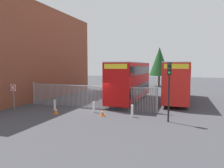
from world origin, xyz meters
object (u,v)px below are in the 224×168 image
Objects in this scene: bollard_near_left at (55,105)px; bollard_near_right at (132,111)px; double_decker_bus_near_gate at (177,80)px; traffic_light_kerbside at (169,81)px; traffic_cone_by_gate at (56,111)px; speed_limit_sign_post at (13,91)px; double_decker_bus_behind_fence_left at (130,80)px; traffic_cone_mid_forecourt at (102,112)px; bollard_center_front at (94,107)px.

bollard_near_left and bollard_near_right have the same top height.
double_decker_bus_near_gate is 2.51× the size of traffic_light_kerbside.
traffic_cone_by_gate is 0.25× the size of speed_limit_sign_post.
traffic_cone_by_gate is 9.50m from traffic_light_kerbside.
double_decker_bus_behind_fence_left is at bearing 61.91° from traffic_cone_by_gate.
double_decker_bus_behind_fence_left is 18.32× the size of traffic_cone_by_gate.
bollard_near_left is 1.61× the size of traffic_cone_mid_forecourt.
traffic_cone_mid_forecourt is at bearing -167.81° from bollard_near_right.
bollard_center_front is 7.66m from speed_limit_sign_post.
bollard_near_right is at bearing -0.84° from bollard_near_left.
bollard_near_left is 1.00× the size of bollard_center_front.
double_decker_bus_behind_fence_left reaches higher than bollard_center_front.
bollard_near_right is at bearing -74.59° from double_decker_bus_behind_fence_left.
double_decker_bus_near_gate reaches higher than speed_limit_sign_post.
bollard_near_right is (-3.12, -8.94, -1.95)m from double_decker_bus_near_gate.
bollard_near_right is 3.82m from traffic_light_kerbside.
bollard_near_left is 0.40× the size of speed_limit_sign_post.
bollard_near_right is (3.50, -0.37, 0.00)m from bollard_center_front.
traffic_light_kerbside is at bearing -8.77° from bollard_center_front.
double_decker_bus_behind_fence_left is 11.38× the size of bollard_near_right.
traffic_cone_mid_forecourt is at bearing 3.53° from speed_limit_sign_post.
bollard_center_front is at bearing 10.75° from speed_limit_sign_post.
speed_limit_sign_post is (-3.62, -1.14, 1.30)m from bollard_near_left.
traffic_cone_by_gate is at bearing -170.34° from traffic_cone_mid_forecourt.
double_decker_bus_near_gate reaches higher than bollard_near_left.
traffic_light_kerbside is (6.31, -0.97, 2.51)m from bollard_center_front.
double_decker_bus_behind_fence_left reaches higher than bollard_near_right.
bollard_center_front reaches higher than traffic_cone_mid_forecourt.
traffic_cone_by_gate is at bearing -176.37° from traffic_light_kerbside.
double_decker_bus_behind_fence_left reaches higher than traffic_light_kerbside.
double_decker_bus_behind_fence_left reaches higher than traffic_cone_mid_forecourt.
bollard_near_right is at bearing 10.61° from traffic_cone_by_gate.
double_decker_bus_behind_fence_left is at bearing 86.82° from traffic_cone_mid_forecourt.
double_decker_bus_near_gate is at bearing 40.29° from bollard_near_left.
double_decker_bus_near_gate is 18.32× the size of traffic_cone_mid_forecourt.
double_decker_bus_near_gate is 18.32× the size of traffic_cone_by_gate.
bollard_near_left is at bearing 176.00° from traffic_light_kerbside.
bollard_near_right is 1.61× the size of traffic_cone_mid_forecourt.
bollard_near_left is 3.81m from bollard_center_front.
speed_limit_sign_post is at bearing 178.25° from traffic_cone_by_gate.
traffic_cone_by_gate is 1.00× the size of traffic_cone_mid_forecourt.
double_decker_bus_near_gate is 11.00m from bollard_center_front.
double_decker_bus_near_gate is at bearing 52.31° from bollard_center_front.
bollard_near_right is at bearing 12.19° from traffic_cone_mid_forecourt.
double_decker_bus_near_gate is 5.41m from double_decker_bus_behind_fence_left.
double_decker_bus_near_gate is 17.23m from speed_limit_sign_post.
double_decker_bus_behind_fence_left is at bearing 41.71° from speed_limit_sign_post.
double_decker_bus_behind_fence_left is 8.94m from bollard_near_left.
traffic_light_kerbside is at bearing 3.63° from traffic_cone_by_gate.
traffic_light_kerbside is (9.09, 0.58, 2.70)m from traffic_cone_by_gate.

